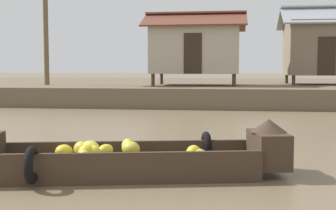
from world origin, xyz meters
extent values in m
plane|color=#726047|center=(0.00, 10.00, 0.00)|extent=(300.00, 300.00, 0.00)
cube|color=brown|center=(0.00, 25.30, 0.41)|extent=(160.00, 20.00, 0.83)
cube|color=#3D2D21|center=(1.03, 4.31, 0.06)|extent=(3.98, 1.84, 0.12)
cube|color=#3D2D21|center=(0.93, 4.80, 0.29)|extent=(3.78, 0.87, 0.34)
cube|color=#3D2D21|center=(1.13, 3.83, 0.29)|extent=(3.78, 0.87, 0.34)
cube|color=#3D2D21|center=(3.15, 4.76, 0.39)|extent=(0.66, 0.99, 0.53)
cone|color=#3D2D21|center=(3.15, 4.76, 0.75)|extent=(0.66, 0.66, 0.20)
cube|color=#3D2D21|center=(0.23, 4.14, 0.31)|extent=(0.39, 0.98, 0.05)
torus|color=black|center=(2.16, 5.18, 0.32)|extent=(0.23, 0.53, 0.52)
torus|color=black|center=(-0.10, 3.45, 0.32)|extent=(0.23, 0.53, 0.52)
ellipsoid|color=yellow|center=(0.03, 4.29, 0.36)|extent=(0.37, 0.37, 0.21)
ellipsoid|color=gold|center=(0.28, 4.38, 0.38)|extent=(0.37, 0.36, 0.26)
ellipsoid|color=yellow|center=(1.00, 4.43, 0.43)|extent=(0.30, 0.36, 0.26)
ellipsoid|color=gold|center=(2.10, 4.30, 0.34)|extent=(0.33, 0.32, 0.22)
ellipsoid|color=gold|center=(0.46, 3.97, 0.37)|extent=(0.28, 0.33, 0.19)
ellipsoid|color=yellow|center=(0.72, 4.19, 0.41)|extent=(0.27, 0.34, 0.18)
ellipsoid|color=yellow|center=(0.49, 4.05, 0.39)|extent=(0.37, 0.37, 0.27)
ellipsoid|color=yellow|center=(2.02, 4.34, 0.37)|extent=(0.27, 0.30, 0.24)
ellipsoid|color=yellow|center=(0.43, 4.35, 0.41)|extent=(0.38, 0.34, 0.23)
ellipsoid|color=gold|center=(1.08, 4.30, 0.42)|extent=(0.39, 0.37, 0.23)
ellipsoid|color=yellow|center=(0.57, 4.06, 0.38)|extent=(0.31, 0.24, 0.25)
cylinder|color=#4C3826|center=(-0.94, 17.96, 1.11)|extent=(0.16, 0.16, 0.56)
cylinder|color=#4C3826|center=(2.72, 17.96, 1.11)|extent=(0.16, 0.16, 0.56)
cylinder|color=#4C3826|center=(-0.94, 20.52, 1.11)|extent=(0.16, 0.16, 0.56)
cylinder|color=#4C3826|center=(2.72, 20.52, 1.11)|extent=(0.16, 0.16, 0.56)
cube|color=#B2A893|center=(0.89, 19.24, 2.52)|extent=(4.06, 2.96, 2.26)
cube|color=#2D2319|center=(0.89, 17.74, 2.29)|extent=(0.80, 0.04, 1.80)
cube|color=brown|center=(0.89, 18.50, 3.89)|extent=(4.76, 1.97, 0.82)
cube|color=brown|center=(0.89, 19.98, 3.89)|extent=(4.76, 1.97, 0.82)
cylinder|color=#4C3826|center=(5.54, 19.79, 1.06)|extent=(0.16, 0.16, 0.47)
cylinder|color=#4C3826|center=(5.54, 22.52, 1.06)|extent=(0.16, 0.16, 0.47)
cube|color=#7A6B56|center=(6.99, 21.15, 2.61)|extent=(3.30, 3.14, 2.62)
cube|color=#2D2319|center=(6.99, 19.57, 2.20)|extent=(0.80, 0.04, 1.80)
cube|color=#9399A0|center=(6.99, 20.37, 4.21)|extent=(4.00, 2.05, 1.06)
cube|color=#9399A0|center=(6.99, 21.94, 4.21)|extent=(4.00, 2.05, 1.06)
cylinder|color=brown|center=(-6.32, 18.70, 3.63)|extent=(0.24, 0.24, 5.61)
camera|label=1|loc=(2.55, -2.24, 1.63)|focal=48.13mm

